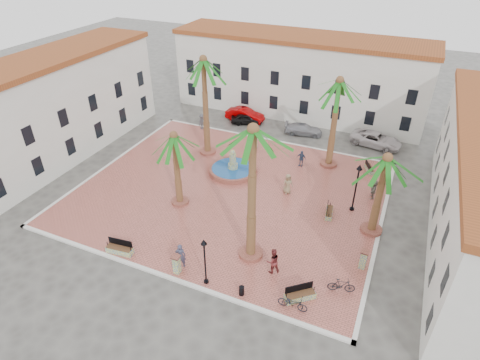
{
  "coord_description": "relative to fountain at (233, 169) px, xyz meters",
  "views": [
    {
      "loc": [
        12.78,
        -26.69,
        20.41
      ],
      "look_at": [
        1.0,
        0.0,
        1.6
      ],
      "focal_mm": 30.0,
      "sensor_mm": 36.0,
      "label": 1
    }
  ],
  "objects": [
    {
      "name": "palm_nw",
      "position": [
        -4.04,
        2.5,
        8.42
      ],
      "size": [
        5.44,
        5.44,
        10.11
      ],
      "color": "#984D3E",
      "rests_on": "plaza"
    },
    {
      "name": "bench_s",
      "position": [
        -2.85,
        -13.49,
        -0.02
      ],
      "size": [
        2.07,
        0.84,
        1.06
      ],
      "rotation": [
        0.0,
        0.0,
        0.11
      ],
      "color": "#8F9E70",
      "rests_on": "plaza"
    },
    {
      "name": "bollard_e",
      "position": [
        13.52,
        -7.92,
        0.46
      ],
      "size": [
        0.58,
        0.58,
        1.51
      ],
      "rotation": [
        0.0,
        0.0,
        -0.07
      ],
      "color": "#8F9E70",
      "rests_on": "plaza"
    },
    {
      "name": "bench_e",
      "position": [
        10.03,
        -2.93,
        -0.07
      ],
      "size": [
        0.77,
        1.77,
        0.9
      ],
      "rotation": [
        0.0,
        0.0,
        1.72
      ],
      "color": "#8F9E70",
      "rests_on": "plaza"
    },
    {
      "name": "kerb_s",
      "position": [
        1.12,
        -14.11,
        -0.39
      ],
      "size": [
        26.3,
        0.3,
        0.16
      ],
      "primitive_type": "cube",
      "color": "silver",
      "rests_on": "ground"
    },
    {
      "name": "kerb_e",
      "position": [
        14.12,
        -3.11,
        -0.39
      ],
      "size": [
        0.3,
        22.3,
        0.16
      ],
      "primitive_type": "cube",
      "color": "silver",
      "rests_on": "ground"
    },
    {
      "name": "pedestrian_fountain_a",
      "position": [
        5.89,
        -1.26,
        0.61
      ],
      "size": [
        1.07,
        1.06,
        1.87
      ],
      "primitive_type": "imported",
      "rotation": [
        0.0,
        0.0,
        0.77
      ],
      "color": "#897453",
      "rests_on": "plaza"
    },
    {
      "name": "car_black",
      "position": [
        -3.21,
        10.94,
        0.16
      ],
      "size": [
        4.02,
        2.74,
        1.27
      ],
      "primitive_type": "imported",
      "rotation": [
        0.0,
        0.0,
        1.94
      ],
      "color": "black",
      "rests_on": "ground"
    },
    {
      "name": "building_west",
      "position": [
        -17.88,
        -3.11,
        4.54
      ],
      "size": [
        6.4,
        24.4,
        10.0
      ],
      "rotation": [
        0.0,
        0.0,
        1.57
      ],
      "color": "silver",
      "rests_on": "ground"
    },
    {
      "name": "lamppost_s",
      "position": [
        4.24,
        -13.51,
        2.22
      ],
      "size": [
        0.41,
        0.41,
        3.76
      ],
      "color": "black",
      "rests_on": "plaza"
    },
    {
      "name": "kerb_w",
      "position": [
        -11.88,
        -3.11,
        -0.39
      ],
      "size": [
        0.3,
        22.3,
        0.16
      ],
      "primitive_type": "cube",
      "color": "silver",
      "rests_on": "ground"
    },
    {
      "name": "car_silver",
      "position": [
        3.81,
        10.92,
        0.14
      ],
      "size": [
        4.48,
        2.44,
        1.23
      ],
      "primitive_type": "imported",
      "rotation": [
        0.0,
        0.0,
        1.75
      ],
      "color": "#9A9BA2",
      "rests_on": "ground"
    },
    {
      "name": "kerb_n",
      "position": [
        1.12,
        7.89,
        -0.39
      ],
      "size": [
        26.3,
        0.3,
        0.16
      ],
      "primitive_type": "cube",
      "color": "silver",
      "rests_on": "ground"
    },
    {
      "name": "palm_sw",
      "position": [
        -2.06,
        -6.37,
        5.31
      ],
      "size": [
        4.84,
        4.84,
        6.75
      ],
      "color": "#984D3E",
      "rests_on": "plaza"
    },
    {
      "name": "fountain",
      "position": [
        0.0,
        0.0,
        0.0
      ],
      "size": [
        4.62,
        4.62,
        2.39
      ],
      "color": "#984D3E",
      "rests_on": "plaza"
    },
    {
      "name": "palm_e",
      "position": [
        13.52,
        -3.59,
        5.37
      ],
      "size": [
        5.35,
        5.35,
        6.9
      ],
      "color": "#984D3E",
      "rests_on": "plaza"
    },
    {
      "name": "palm_s",
      "position": [
        5.95,
        -9.88,
        8.67
      ],
      "size": [
        5.62,
        5.62,
        10.4
      ],
      "color": "#984D3E",
      "rests_on": "plaza"
    },
    {
      "name": "cyclist_b",
      "position": [
        7.94,
        -10.8,
        0.65
      ],
      "size": [
        1.2,
        1.18,
        1.96
      ],
      "primitive_type": "imported",
      "rotation": [
        0.0,
        0.0,
        3.85
      ],
      "color": "maroon",
      "rests_on": "plaza"
    },
    {
      "name": "bicycle_b",
      "position": [
        12.62,
        -10.67,
        0.21
      ],
      "size": [
        1.85,
        0.95,
        1.07
      ],
      "primitive_type": "imported",
      "rotation": [
        0.0,
        0.0,
        1.83
      ],
      "color": "black",
      "rests_on": "plaza"
    },
    {
      "name": "litter_bin",
      "position": [
        6.82,
        -13.51,
        0.02
      ],
      "size": [
        0.35,
        0.35,
        0.68
      ],
      "primitive_type": "cylinder",
      "color": "black",
      "rests_on": "plaza"
    },
    {
      "name": "pedestrian_north",
      "position": [
        -7.27,
        7.29,
        0.59
      ],
      "size": [
        0.9,
        1.29,
        1.82
      ],
      "primitive_type": "imported",
      "rotation": [
        0.0,
        0.0,
        1.37
      ],
      "color": "#444448",
      "rests_on": "plaza"
    },
    {
      "name": "palm_ne",
      "position": [
        8.1,
        5.08,
        7.36
      ],
      "size": [
        5.36,
        5.36,
        8.98
      ],
      "color": "#984D3E",
      "rests_on": "plaza"
    },
    {
      "name": "lamppost_e",
      "position": [
        11.63,
        -1.46,
        2.64
      ],
      "size": [
        0.48,
        0.48,
        4.38
      ],
      "color": "black",
      "rests_on": "plaza"
    },
    {
      "name": "building_north",
      "position": [
        1.12,
        16.88,
        4.29
      ],
      "size": [
        30.4,
        7.4,
        9.5
      ],
      "color": "silver",
      "rests_on": "ground"
    },
    {
      "name": "bollard_n",
      "position": [
        0.1,
        5.38,
        0.48
      ],
      "size": [
        0.57,
        0.57,
        1.55
      ],
      "rotation": [
        0.0,
        0.0,
        0.04
      ],
      "color": "#8F9E70",
      "rests_on": "plaza"
    },
    {
      "name": "car_white",
      "position": [
        11.73,
        11.37,
        0.27
      ],
      "size": [
        5.7,
        3.31,
        1.49
      ],
      "primitive_type": "imported",
      "rotation": [
        0.0,
        0.0,
        1.41
      ],
      "color": "silver",
      "rests_on": "ground"
    },
    {
      "name": "pedestrian_east",
      "position": [
        12.89,
        1.03,
        0.58
      ],
      "size": [
        0.78,
        1.74,
        1.81
      ],
      "primitive_type": "imported",
      "rotation": [
        0.0,
        0.0,
        -1.42
      ],
      "color": "#72695C",
      "rests_on": "plaza"
    },
    {
      "name": "ground",
      "position": [
        1.12,
        -3.11,
        -0.47
      ],
      "size": [
        120.0,
        120.0,
        0.0
      ],
      "primitive_type": "plane",
      "color": "#56544F",
      "rests_on": "ground"
    },
    {
      "name": "bollard_se",
      "position": [
        2.01,
        -13.51,
        0.44
      ],
      "size": [
        0.55,
        0.55,
        1.48
      ],
      "rotation": [
        0.0,
        0.0,
        0.05
      ],
      "color": "#8F9E70",
      "rests_on": "plaza"
    },
    {
      "name": "bench_ne",
      "position": [
        11.97,
        5.5,
        -0.08
      ],
      "size": [
        1.18,
        1.73,
        0.88
      ],
      "rotation": [
        0.0,
        0.0,
        2.02
      ],
      "color": "#8F9E70",
      "rests_on": "plaza"
    },
    {
      "name": "plaza",
      "position": [
        1.12,
        -3.11,
        -0.4
      ],
      "size": [
        26.0,
        22.0,
        0.15
      ],
      "primitive_type": "cube",
      "color": "#B35A4E",
      "rests_on": "ground"
    },
    {
      "name": "car_red",
      "position": [
        -3.74,
        11.66,
        0.3
      ],
      "size": [
        4.71,
        1.71,
        1.54
      ],
      "primitive_type": "imported",
      "rotation": [
        0.0,
        0.0,
        1.55
      ],
      "color": "#A40001",
      "rests_on": "ground"
    },
    {
      "name": "bicycle_a",
      "position": [
        10.15,
        -13.26,
        0.17
      ],
      "size": [
        1.92,
        0.72,
        1.0
      ],
      "primitive_type": "imported",
      "rotation": [
        0.0,
        0.0,
        1.6
      ],
      "color": "black",
      "rests_on": "plaza"
    },
    {
      "name": "cyclist_a",
      "position": [
        1.96,
        -12.87,
        0.65
      ],
      "size": [
        0.84,
        0.7,
        1.96
      ],
      "primitive_type": "imported",
      "rotation": [
        0.0,
        0.0,
        3.52
      ],
      "color": "#383A52",
      "rests_on": "plaza"
    },
    {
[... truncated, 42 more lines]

